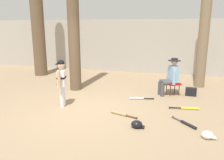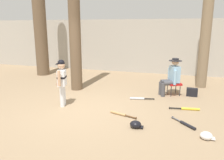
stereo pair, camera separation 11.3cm
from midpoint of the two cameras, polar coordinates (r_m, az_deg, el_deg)
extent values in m
plane|color=#937A5B|center=(6.09, -7.70, -7.58)|extent=(60.00, 60.00, 0.00)
cube|color=#ADA89E|center=(11.06, 4.04, 8.63)|extent=(18.00, 0.36, 2.51)
cone|color=brown|center=(8.10, -9.53, -2.33)|extent=(0.63, 0.63, 0.24)
cylinder|color=#7F6B51|center=(8.70, 22.46, 16.79)|extent=(0.36, 0.36, 5.66)
cone|color=#7F6B51|center=(8.94, 20.85, -1.54)|extent=(0.53, 0.53, 0.22)
cylinder|color=white|center=(6.34, -13.10, -4.20)|extent=(0.12, 0.12, 0.58)
cylinder|color=white|center=(6.51, -12.77, -3.72)|extent=(0.12, 0.12, 0.58)
cube|color=white|center=(6.30, -13.17, 0.48)|extent=(0.28, 0.35, 0.44)
cube|color=black|center=(6.29, -13.18, 0.67)|extent=(0.29, 0.35, 0.05)
sphere|color=tan|center=(6.23, -13.34, 3.62)|extent=(0.20, 0.20, 0.20)
sphere|color=black|center=(6.22, -13.37, 4.16)|extent=(0.19, 0.19, 0.19)
cube|color=black|center=(6.24, -14.17, 3.92)|extent=(0.14, 0.16, 0.02)
cylinder|color=tan|center=(6.06, -13.84, 0.34)|extent=(0.10, 0.10, 0.42)
cylinder|color=tan|center=(6.52, -13.10, 0.21)|extent=(0.10, 0.10, 0.40)
ellipsoid|color=#AD472D|center=(6.59, -13.51, -1.11)|extent=(0.25, 0.18, 0.18)
cube|color=red|center=(7.52, 14.80, -0.81)|extent=(0.54, 0.54, 0.06)
cylinder|color=#333338|center=(7.38, 14.15, -2.58)|extent=(0.02, 0.02, 0.38)
cylinder|color=#333338|center=(7.64, 13.22, -1.98)|extent=(0.02, 0.02, 0.38)
cylinder|color=#333338|center=(7.50, 16.24, -2.44)|extent=(0.02, 0.02, 0.38)
cylinder|color=#333338|center=(7.76, 15.24, -1.85)|extent=(0.02, 0.02, 0.38)
cylinder|color=#47474C|center=(7.31, 12.22, -2.41)|extent=(0.13, 0.13, 0.43)
cylinder|color=#47474C|center=(7.49, 11.63, -2.00)|extent=(0.13, 0.13, 0.43)
cylinder|color=#47474C|center=(7.34, 13.74, -0.70)|extent=(0.42, 0.32, 0.15)
cylinder|color=#47474C|center=(7.51, 13.12, -0.34)|extent=(0.42, 0.32, 0.15)
cube|color=#8CB7D8|center=(7.45, 14.94, 1.50)|extent=(0.38, 0.43, 0.52)
cylinder|color=#8CB7D8|center=(7.24, 15.09, 0.66)|extent=(0.12, 0.12, 0.46)
cylinder|color=#8CB7D8|center=(7.63, 13.66, 1.38)|extent=(0.12, 0.12, 0.46)
sphere|color=tan|center=(7.38, 15.13, 4.54)|extent=(0.22, 0.22, 0.22)
cylinder|color=#232328|center=(7.38, 15.14, 4.79)|extent=(0.40, 0.40, 0.02)
cylinder|color=#232328|center=(7.37, 15.16, 5.04)|extent=(0.20, 0.20, 0.09)
cube|color=black|center=(7.64, 18.99, -2.84)|extent=(0.35, 0.19, 0.26)
cylinder|color=brown|center=(10.70, -18.88, 16.39)|extent=(0.56, 0.56, 5.71)
cone|color=brown|center=(10.90, -17.75, 1.28)|extent=(0.88, 0.88, 0.34)
cylinder|color=yellow|center=(6.40, 18.74, -6.85)|extent=(0.47, 0.14, 0.07)
cylinder|color=black|center=(6.33, 15.24, -6.81)|extent=(0.31, 0.08, 0.03)
cylinder|color=black|center=(6.31, 13.82, -6.78)|extent=(0.02, 0.06, 0.06)
cylinder|color=black|center=(5.38, 18.27, -10.71)|extent=(0.35, 0.35, 0.07)
cylinder|color=#4C4C51|center=(5.61, 15.63, -9.51)|extent=(0.22, 0.23, 0.03)
cylinder|color=#4C4C51|center=(5.71, 14.64, -9.05)|extent=(0.05, 0.05, 0.06)
cylinder|color=tan|center=(5.74, 1.11, -8.45)|extent=(0.44, 0.20, 0.07)
cylinder|color=brown|center=(5.56, 4.35, -9.25)|extent=(0.29, 0.12, 0.03)
cylinder|color=brown|center=(5.49, 5.70, -9.57)|extent=(0.03, 0.06, 0.06)
cylinder|color=#B7BCC6|center=(6.92, 5.82, -4.64)|extent=(0.44, 0.16, 0.07)
cylinder|color=black|center=(6.94, 8.83, -4.68)|extent=(0.29, 0.09, 0.03)
cylinder|color=black|center=(6.96, 10.03, -4.69)|extent=(0.03, 0.06, 0.06)
ellipsoid|color=black|center=(5.06, 5.63, -11.13)|extent=(0.25, 0.23, 0.17)
cube|color=black|center=(5.06, 6.99, -11.68)|extent=(0.10, 0.13, 0.02)
ellipsoid|color=silver|center=(4.95, 22.44, -12.77)|extent=(0.24, 0.22, 0.16)
cube|color=silver|center=(4.98, 23.74, -13.21)|extent=(0.10, 0.12, 0.02)
camera|label=1|loc=(0.06, -90.53, -0.13)|focal=36.02mm
camera|label=2|loc=(0.06, 89.47, 0.13)|focal=36.02mm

